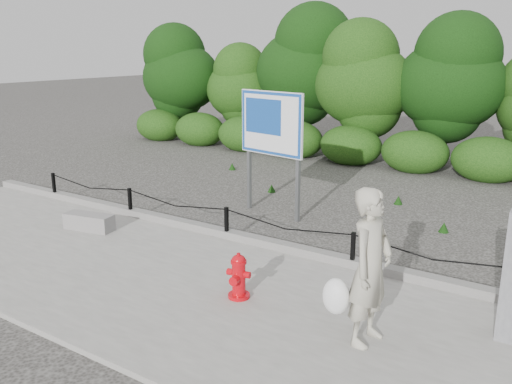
{
  "coord_description": "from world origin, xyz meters",
  "views": [
    {
      "loc": [
        5.67,
        -7.58,
        3.52
      ],
      "look_at": [
        0.52,
        0.2,
        1.0
      ],
      "focal_mm": 38.0,
      "sensor_mm": 36.0,
      "label": 1
    }
  ],
  "objects": [
    {
      "name": "sidewalk",
      "position": [
        0.0,
        -2.0,
        0.04
      ],
      "size": [
        14.0,
        4.0,
        0.08
      ],
      "primitive_type": "cube",
      "color": "gray",
      "rests_on": "ground"
    },
    {
      "name": "chain_barrier",
      "position": [
        0.0,
        0.0,
        0.46
      ],
      "size": [
        10.06,
        0.06,
        0.6
      ],
      "color": "black",
      "rests_on": "sidewalk"
    },
    {
      "name": "ground",
      "position": [
        0.0,
        0.0,
        0.0
      ],
      "size": [
        90.0,
        90.0,
        0.0
      ],
      "primitive_type": "plane",
      "color": "#2D2B28",
      "rests_on": "ground"
    },
    {
      "name": "fire_hydrant",
      "position": [
        1.6,
        -1.87,
        0.4
      ],
      "size": [
        0.36,
        0.38,
        0.67
      ],
      "rotation": [
        0.0,
        0.0,
        0.18
      ],
      "color": "red",
      "rests_on": "sidewalk"
    },
    {
      "name": "concrete_block",
      "position": [
        -2.51,
        -1.07,
        0.24
      ],
      "size": [
        1.03,
        0.53,
        0.32
      ],
      "primitive_type": "cube",
      "rotation": [
        0.0,
        0.0,
        0.2
      ],
      "color": "gray",
      "rests_on": "sidewalk"
    },
    {
      "name": "advertising_sign",
      "position": [
        -0.23,
        1.9,
        1.86
      ],
      "size": [
        1.63,
        0.39,
        2.64
      ],
      "rotation": [
        0.0,
        0.0,
        -0.17
      ],
      "color": "slate",
      "rests_on": "ground"
    },
    {
      "name": "curb",
      "position": [
        0.0,
        0.05,
        0.15
      ],
      "size": [
        14.0,
        0.22,
        0.14
      ],
      "primitive_type": "cube",
      "color": "slate",
      "rests_on": "sidewalk"
    },
    {
      "name": "pedestrian",
      "position": [
        3.53,
        -1.98,
        1.01
      ],
      "size": [
        0.78,
        0.73,
        1.9
      ],
      "rotation": [
        0.0,
        0.0,
        1.48
      ],
      "color": "#B3AE9A",
      "rests_on": "sidewalk"
    },
    {
      "name": "treeline",
      "position": [
        0.14,
        8.95,
        2.57
      ],
      "size": [
        20.48,
        3.72,
        4.84
      ],
      "color": "black",
      "rests_on": "ground"
    }
  ]
}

